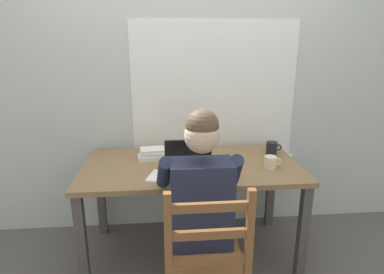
{
  "coord_description": "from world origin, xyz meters",
  "views": [
    {
      "loc": [
        -0.19,
        -2.19,
        1.59
      ],
      "look_at": [
        0.0,
        -0.05,
        0.95
      ],
      "focal_mm": 30.71,
      "sensor_mm": 36.0,
      "label": 1
    }
  ],
  "objects_px": {
    "laptop": "(190,165)",
    "coffee_mug_dark": "(272,148)",
    "computer_mouse": "(233,171)",
    "desk": "(191,176)",
    "wooden_chair": "(205,263)",
    "landscape_photo_print": "(234,166)",
    "coffee_mug_white": "(271,162)",
    "seated_person": "(199,199)",
    "book_stack_main": "(152,154)"
  },
  "relations": [
    {
      "from": "coffee_mug_dark",
      "to": "landscape_photo_print",
      "type": "bearing_deg",
      "value": -148.91
    },
    {
      "from": "computer_mouse",
      "to": "landscape_photo_print",
      "type": "bearing_deg",
      "value": 74.78
    },
    {
      "from": "book_stack_main",
      "to": "landscape_photo_print",
      "type": "distance_m",
      "value": 0.61
    },
    {
      "from": "laptop",
      "to": "coffee_mug_dark",
      "type": "bearing_deg",
      "value": 23.41
    },
    {
      "from": "seated_person",
      "to": "coffee_mug_dark",
      "type": "distance_m",
      "value": 0.89
    },
    {
      "from": "book_stack_main",
      "to": "seated_person",
      "type": "bearing_deg",
      "value": -64.09
    },
    {
      "from": "desk",
      "to": "coffee_mug_white",
      "type": "relative_size",
      "value": 12.66
    },
    {
      "from": "desk",
      "to": "book_stack_main",
      "type": "relative_size",
      "value": 7.5
    },
    {
      "from": "desk",
      "to": "landscape_photo_print",
      "type": "relative_size",
      "value": 11.9
    },
    {
      "from": "computer_mouse",
      "to": "landscape_photo_print",
      "type": "xyz_separation_m",
      "value": [
        0.04,
        0.14,
        -0.02
      ]
    },
    {
      "from": "book_stack_main",
      "to": "landscape_photo_print",
      "type": "xyz_separation_m",
      "value": [
        0.58,
        -0.19,
        -0.04
      ]
    },
    {
      "from": "laptop",
      "to": "book_stack_main",
      "type": "height_order",
      "value": "laptop"
    },
    {
      "from": "laptop",
      "to": "landscape_photo_print",
      "type": "distance_m",
      "value": 0.33
    },
    {
      "from": "desk",
      "to": "coffee_mug_white",
      "type": "xyz_separation_m",
      "value": [
        0.54,
        -0.12,
        0.13
      ]
    },
    {
      "from": "coffee_mug_dark",
      "to": "seated_person",
      "type": "bearing_deg",
      "value": -135.83
    },
    {
      "from": "seated_person",
      "to": "wooden_chair",
      "type": "bearing_deg",
      "value": -90.0
    },
    {
      "from": "coffee_mug_dark",
      "to": "computer_mouse",
      "type": "bearing_deg",
      "value": -137.8
    },
    {
      "from": "desk",
      "to": "wooden_chair",
      "type": "distance_m",
      "value": 0.77
    },
    {
      "from": "desk",
      "to": "coffee_mug_white",
      "type": "bearing_deg",
      "value": -12.45
    },
    {
      "from": "book_stack_main",
      "to": "coffee_mug_white",
      "type": "bearing_deg",
      "value": -17.09
    },
    {
      "from": "desk",
      "to": "wooden_chair",
      "type": "relative_size",
      "value": 1.63
    },
    {
      "from": "laptop",
      "to": "coffee_mug_dark",
      "type": "xyz_separation_m",
      "value": [
        0.66,
        0.29,
        0.0
      ]
    },
    {
      "from": "coffee_mug_white",
      "to": "desk",
      "type": "bearing_deg",
      "value": 167.55
    },
    {
      "from": "landscape_photo_print",
      "to": "seated_person",
      "type": "bearing_deg",
      "value": -105.88
    },
    {
      "from": "wooden_chair",
      "to": "coffee_mug_dark",
      "type": "height_order",
      "value": "wooden_chair"
    },
    {
      "from": "coffee_mug_white",
      "to": "seated_person",
      "type": "bearing_deg",
      "value": -147.25
    },
    {
      "from": "coffee_mug_white",
      "to": "coffee_mug_dark",
      "type": "xyz_separation_m",
      "value": [
        0.1,
        0.27,
        0.01
      ]
    },
    {
      "from": "laptop",
      "to": "book_stack_main",
      "type": "xyz_separation_m",
      "value": [
        -0.26,
        0.27,
        -0.01
      ]
    },
    {
      "from": "laptop",
      "to": "coffee_mug_white",
      "type": "xyz_separation_m",
      "value": [
        0.57,
        0.02,
        -0.01
      ]
    },
    {
      "from": "computer_mouse",
      "to": "laptop",
      "type": "bearing_deg",
      "value": 168.75
    },
    {
      "from": "wooden_chair",
      "to": "computer_mouse",
      "type": "bearing_deg",
      "value": 65.34
    },
    {
      "from": "wooden_chair",
      "to": "coffee_mug_white",
      "type": "distance_m",
      "value": 0.88
    },
    {
      "from": "wooden_chair",
      "to": "computer_mouse",
      "type": "relative_size",
      "value": 9.48
    },
    {
      "from": "seated_person",
      "to": "book_stack_main",
      "type": "relative_size",
      "value": 6.08
    },
    {
      "from": "laptop",
      "to": "computer_mouse",
      "type": "relative_size",
      "value": 3.36
    },
    {
      "from": "computer_mouse",
      "to": "seated_person",
      "type": "bearing_deg",
      "value": -133.11
    },
    {
      "from": "seated_person",
      "to": "landscape_photo_print",
      "type": "xyz_separation_m",
      "value": [
        0.29,
        0.41,
        0.04
      ]
    },
    {
      "from": "coffee_mug_dark",
      "to": "book_stack_main",
      "type": "xyz_separation_m",
      "value": [
        -0.92,
        -0.02,
        -0.01
      ]
    },
    {
      "from": "laptop",
      "to": "desk",
      "type": "bearing_deg",
      "value": 81.05
    },
    {
      "from": "coffee_mug_white",
      "to": "coffee_mug_dark",
      "type": "height_order",
      "value": "coffee_mug_dark"
    },
    {
      "from": "wooden_chair",
      "to": "book_stack_main",
      "type": "relative_size",
      "value": 4.6
    },
    {
      "from": "coffee_mug_white",
      "to": "landscape_photo_print",
      "type": "distance_m",
      "value": 0.26
    },
    {
      "from": "computer_mouse",
      "to": "coffee_mug_dark",
      "type": "distance_m",
      "value": 0.51
    },
    {
      "from": "seated_person",
      "to": "coffee_mug_dark",
      "type": "relative_size",
      "value": 10.24
    },
    {
      "from": "coffee_mug_white",
      "to": "wooden_chair",
      "type": "bearing_deg",
      "value": -130.56
    },
    {
      "from": "computer_mouse",
      "to": "coffee_mug_white",
      "type": "height_order",
      "value": "coffee_mug_white"
    },
    {
      "from": "landscape_photo_print",
      "to": "wooden_chair",
      "type": "bearing_deg",
      "value": -93.29
    },
    {
      "from": "wooden_chair",
      "to": "laptop",
      "type": "distance_m",
      "value": 0.68
    },
    {
      "from": "computer_mouse",
      "to": "landscape_photo_print",
      "type": "distance_m",
      "value": 0.14
    },
    {
      "from": "laptop",
      "to": "book_stack_main",
      "type": "distance_m",
      "value": 0.38
    }
  ]
}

